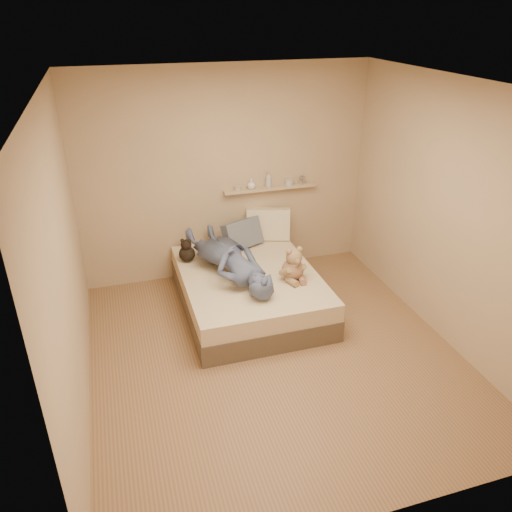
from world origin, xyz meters
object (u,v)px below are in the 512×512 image
object	(u,v)px
pillow_cream	(268,224)
dark_plush	(187,252)
person	(229,258)
game_console	(265,284)
teddy_bear	(293,267)
bed	(249,290)
wall_shelf	(270,188)
pillow_grey	(243,234)

from	to	relation	value
pillow_cream	dark_plush	bearing A→B (deg)	-163.12
person	game_console	bearing A→B (deg)	96.10
game_console	teddy_bear	bearing A→B (deg)	31.04
person	pillow_cream	bearing A→B (deg)	-147.44
bed	pillow_cream	xyz separation A→B (m)	(0.50, 0.83, 0.43)
wall_shelf	person	bearing A→B (deg)	-131.83
game_console	dark_plush	bearing A→B (deg)	121.49
bed	game_console	bearing A→B (deg)	-88.29
bed	wall_shelf	distance (m)	1.38
pillow_grey	wall_shelf	world-z (taller)	wall_shelf
game_console	pillow_grey	size ratio (longest dim) A/B	0.36
teddy_bear	wall_shelf	size ratio (longest dim) A/B	0.33
teddy_bear	pillow_grey	world-z (taller)	teddy_bear
pillow_grey	person	distance (m)	0.71
dark_plush	pillow_grey	bearing A→B (deg)	15.14
game_console	pillow_grey	distance (m)	1.23
bed	pillow_cream	bearing A→B (deg)	58.86
teddy_bear	pillow_cream	size ratio (longest dim) A/B	0.73
bed	pillow_cream	distance (m)	1.06
dark_plush	pillow_cream	xyz separation A→B (m)	(1.12, 0.34, 0.07)
bed	person	size ratio (longest dim) A/B	1.22
teddy_bear	dark_plush	bearing A→B (deg)	142.85
pillow_cream	wall_shelf	xyz separation A→B (m)	(0.05, 0.08, 0.45)
bed	person	bearing A→B (deg)	164.47
bed	game_console	distance (m)	0.66
person	pillow_grey	bearing A→B (deg)	-132.40
teddy_bear	wall_shelf	distance (m)	1.30
pillow_grey	person	xyz separation A→B (m)	(-0.33, -0.63, 0.02)
dark_plush	bed	bearing A→B (deg)	-38.61
dark_plush	pillow_grey	distance (m)	0.76
game_console	teddy_bear	distance (m)	0.47
game_console	teddy_bear	xyz separation A→B (m)	(0.41, 0.24, 0.01)
bed	teddy_bear	world-z (taller)	teddy_bear
pillow_cream	person	world-z (taller)	pillow_cream
pillow_grey	wall_shelf	xyz separation A→B (m)	(0.43, 0.22, 0.48)
pillow_cream	person	bearing A→B (deg)	-132.73
bed	dark_plush	size ratio (longest dim) A/B	6.48
dark_plush	person	world-z (taller)	person
teddy_bear	wall_shelf	xyz separation A→B (m)	(0.13, 1.20, 0.49)
bed	pillow_grey	bearing A→B (deg)	80.13
wall_shelf	pillow_cream	bearing A→B (deg)	-121.58
bed	wall_shelf	world-z (taller)	wall_shelf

